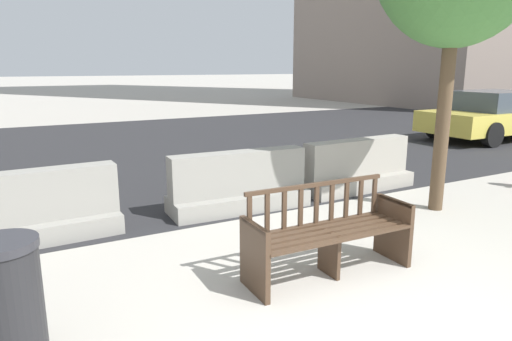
# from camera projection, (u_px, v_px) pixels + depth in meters

# --- Properties ---
(ground_plane) EXTENTS (200.00, 200.00, 0.00)m
(ground_plane) POSITION_uv_depth(u_px,v_px,m) (372.00, 316.00, 3.75)
(ground_plane) COLOR #ADA89E
(street_asphalt) EXTENTS (120.00, 12.00, 0.01)m
(street_asphalt) POSITION_uv_depth(u_px,v_px,m) (126.00, 150.00, 11.20)
(street_asphalt) COLOR #28282B
(street_asphalt) RESTS_ON ground
(street_bench) EXTENTS (1.70, 0.57, 0.88)m
(street_bench) POSITION_uv_depth(u_px,v_px,m) (328.00, 235.00, 4.44)
(street_bench) COLOR #473323
(street_bench) RESTS_ON ground
(jersey_barrier_centre) EXTENTS (2.03, 0.76, 0.84)m
(jersey_barrier_centre) POSITION_uv_depth(u_px,v_px,m) (239.00, 186.00, 6.49)
(jersey_barrier_centre) COLOR gray
(jersey_barrier_centre) RESTS_ON ground
(jersey_barrier_left) EXTENTS (2.02, 0.75, 0.84)m
(jersey_barrier_left) POSITION_uv_depth(u_px,v_px,m) (30.00, 213.00, 5.30)
(jersey_barrier_left) COLOR gray
(jersey_barrier_left) RESTS_ON ground
(jersey_barrier_right) EXTENTS (2.02, 0.75, 0.84)m
(jersey_barrier_right) POSITION_uv_depth(u_px,v_px,m) (357.00, 169.00, 7.55)
(jersey_barrier_right) COLOR #9E998E
(jersey_barrier_right) RESTS_ON ground
(car_taxi_near) EXTENTS (4.61, 2.00, 1.34)m
(car_taxi_near) POSITION_uv_depth(u_px,v_px,m) (497.00, 115.00, 12.78)
(car_taxi_near) COLOR #DBC64C
(car_taxi_near) RESTS_ON ground
(trash_bin) EXTENTS (0.47, 0.47, 0.89)m
(trash_bin) POSITION_uv_depth(u_px,v_px,m) (8.00, 301.00, 3.10)
(trash_bin) COLOR #232326
(trash_bin) RESTS_ON ground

